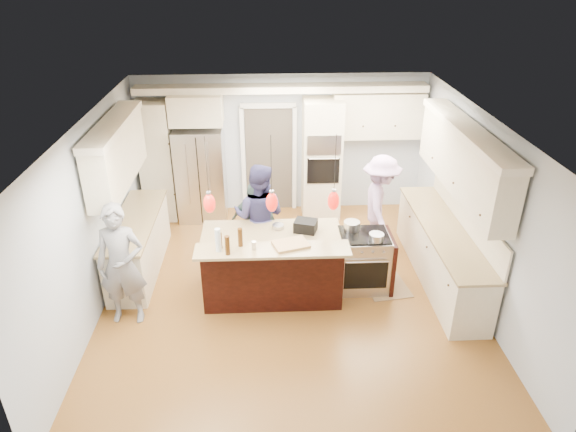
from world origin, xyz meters
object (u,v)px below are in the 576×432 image
refrigerator (201,174)px  person_far_left (259,217)px  island_range (364,261)px  person_bar_end (121,265)px  kitchen_island (273,264)px

refrigerator → person_far_left: refrigerator is taller
island_range → person_bar_end: (-3.46, -0.65, 0.44)m
person_bar_end → person_far_left: (1.86, 1.35, -0.00)m
refrigerator → island_range: (2.71, -2.49, -0.44)m
refrigerator → kitchen_island: bearing=-63.1°
person_far_left → island_range: bearing=173.1°
person_bar_end → island_range: bearing=12.0°
island_range → person_bar_end: person_bar_end is taller
refrigerator → person_far_left: size_ratio=1.01×
kitchen_island → person_bar_end: (-2.05, -0.57, 0.41)m
kitchen_island → island_range: (1.41, 0.08, -0.03)m
refrigerator → kitchen_island: 2.91m
person_far_left → kitchen_island: bearing=120.7°
refrigerator → island_range: refrigerator is taller
person_bar_end → person_far_left: person_bar_end is taller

